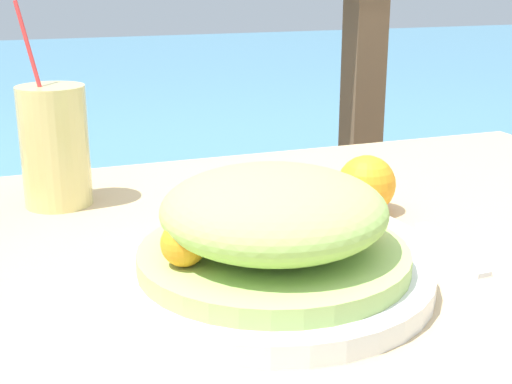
# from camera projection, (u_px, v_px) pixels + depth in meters

# --- Properties ---
(patio_table) EXTENTS (1.17, 0.74, 0.77)m
(patio_table) POSITION_uv_depth(u_px,v_px,m) (280.00, 332.00, 0.80)
(patio_table) COLOR tan
(patio_table) RESTS_ON ground_plane
(railing_fence) EXTENTS (2.80, 0.08, 1.15)m
(railing_fence) POSITION_uv_depth(u_px,v_px,m) (149.00, 103.00, 1.34)
(railing_fence) COLOR brown
(railing_fence) RESTS_ON ground_plane
(sea_backdrop) EXTENTS (12.00, 4.00, 0.55)m
(sea_backdrop) POSITION_uv_depth(u_px,v_px,m) (52.00, 125.00, 3.74)
(sea_backdrop) COLOR teal
(sea_backdrop) RESTS_ON ground_plane
(salad_plate) EXTENTS (0.29, 0.29, 0.11)m
(salad_plate) POSITION_uv_depth(u_px,v_px,m) (274.00, 238.00, 0.64)
(salad_plate) COLOR silver
(salad_plate) RESTS_ON patio_table
(drink_glass) EXTENTS (0.08, 0.08, 0.25)m
(drink_glass) POSITION_uv_depth(u_px,v_px,m) (55.00, 146.00, 0.87)
(drink_glass) COLOR #DBCC7F
(drink_glass) RESTS_ON patio_table
(fork) EXTENTS (0.02, 0.18, 0.00)m
(fork) POSITION_uv_depth(u_px,v_px,m) (428.00, 243.00, 0.76)
(fork) COLOR silver
(fork) RESTS_ON patio_table
(knife) EXTENTS (0.04, 0.18, 0.00)m
(knife) POSITION_uv_depth(u_px,v_px,m) (480.00, 251.00, 0.73)
(knife) COLOR silver
(knife) RESTS_ON patio_table
(orange_near_basket) EXTENTS (0.07, 0.07, 0.07)m
(orange_near_basket) POSITION_uv_depth(u_px,v_px,m) (366.00, 184.00, 0.85)
(orange_near_basket) COLOR orange
(orange_near_basket) RESTS_ON patio_table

